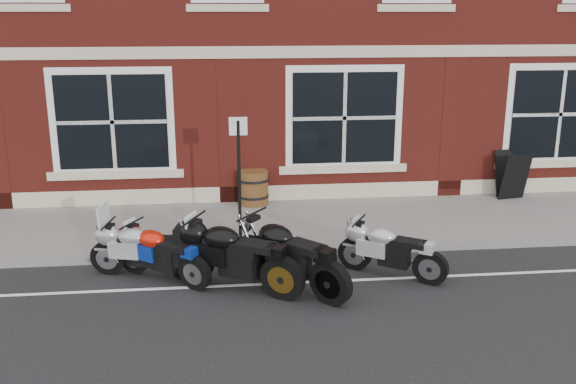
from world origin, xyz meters
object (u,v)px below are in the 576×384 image
moto_naked_black (288,253)px  moto_touring_silver (143,247)px  moto_sport_silver (390,248)px  barrel_planter (253,187)px  a_board_sign (512,175)px  parking_sign (239,170)px  moto_sport_red (162,252)px  moto_sport_black (234,253)px

moto_naked_black → moto_touring_silver: bearing=118.6°
moto_sport_silver → barrel_planter: bearing=61.9°
a_board_sign → moto_naked_black: bearing=-153.5°
moto_touring_silver → parking_sign: 2.28m
moto_sport_red → moto_sport_silver: 3.72m
moto_sport_black → a_board_sign: bearing=-26.2°
a_board_sign → parking_sign: bearing=-171.5°
moto_sport_silver → parking_sign: bearing=89.5°
moto_sport_red → a_board_sign: 8.37m
moto_touring_silver → parking_sign: bearing=-36.4°
moto_touring_silver → parking_sign: parking_sign is taller
a_board_sign → barrel_planter: size_ratio=1.42×
moto_touring_silver → moto_sport_black: moto_touring_silver is taller
moto_touring_silver → parking_sign: (1.64, 1.27, 0.94)m
moto_touring_silver → moto_naked_black: (2.32, -0.76, 0.09)m
moto_sport_red → moto_sport_black: bearing=-74.8°
moto_sport_red → moto_naked_black: moto_naked_black is taller
a_board_sign → barrel_planter: 5.86m
moto_touring_silver → moto_sport_silver: bearing=-80.3°
moto_sport_red → a_board_sign: size_ratio=1.46×
moto_sport_red → parking_sign: bearing=-4.2°
moto_naked_black → parking_sign: (-0.68, 2.03, 0.85)m
moto_sport_black → barrel_planter: moto_sport_black is taller
moto_naked_black → moto_sport_black: bearing=131.3°
moto_sport_black → moto_naked_black: size_ratio=1.14×
moto_sport_silver → moto_naked_black: size_ratio=0.89×
moto_sport_silver → moto_naked_black: bearing=135.5°
moto_sport_silver → barrel_planter: 4.46m
moto_sport_silver → a_board_sign: size_ratio=1.50×
moto_sport_black → a_board_sign: size_ratio=1.90×
parking_sign → moto_sport_silver: bearing=-35.6°
parking_sign → moto_sport_black: bearing=-94.8°
moto_sport_red → a_board_sign: a_board_sign is taller
a_board_sign → parking_sign: 6.64m
moto_sport_black → moto_naked_black: (0.83, -0.08, 0.01)m
barrel_planter → parking_sign: bearing=-99.3°
parking_sign → moto_touring_silver: bearing=-142.4°
moto_sport_black → moto_sport_red: bearing=98.9°
a_board_sign → moto_touring_silver: bearing=-167.0°
moto_touring_silver → parking_sign: size_ratio=0.82×
moto_sport_red → parking_sign: parking_sign is taller
barrel_planter → moto_sport_silver: bearing=-63.0°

